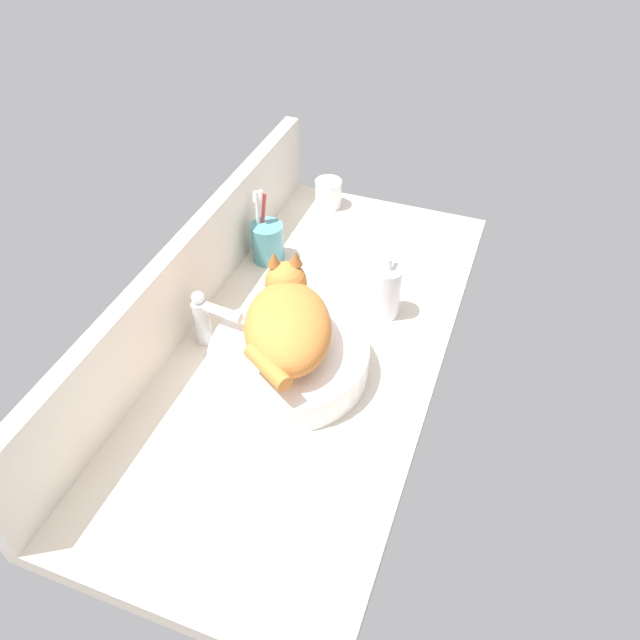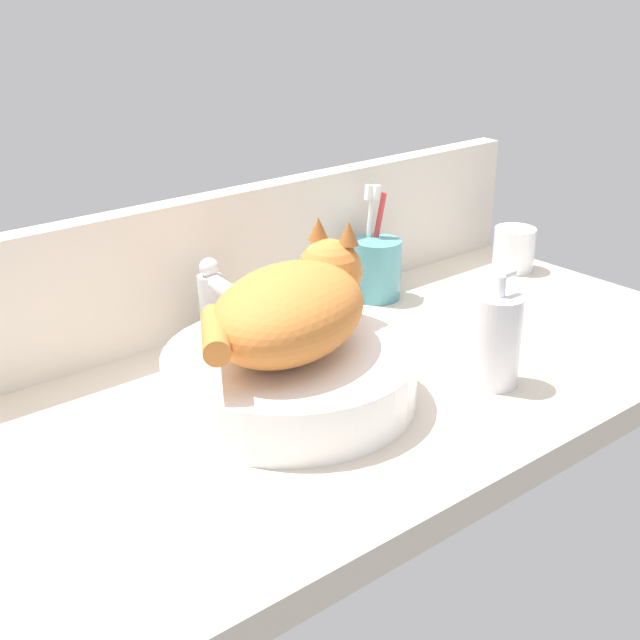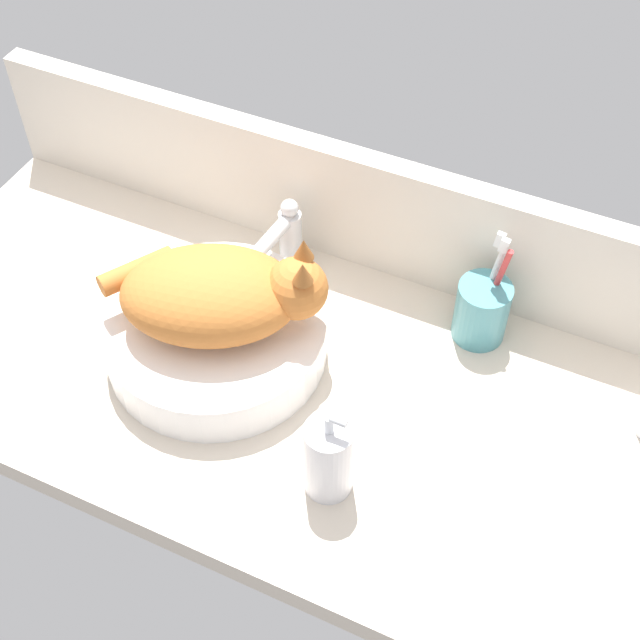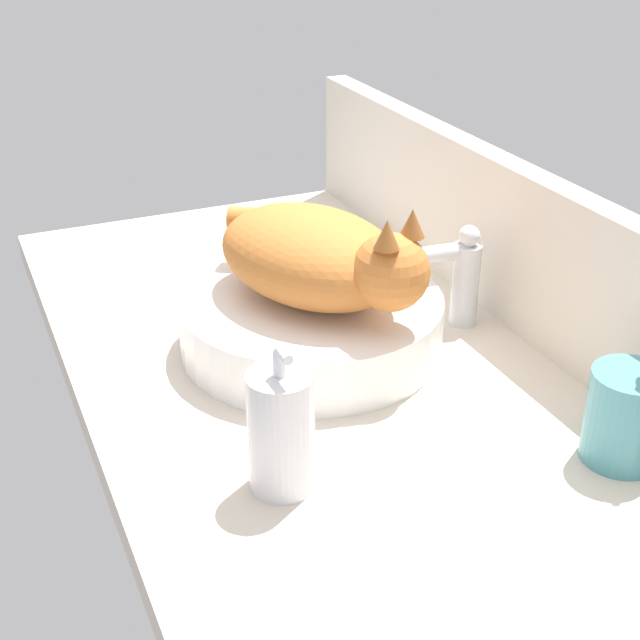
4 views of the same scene
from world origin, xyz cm
name	(u,v)px [view 4 (image 4 of 4)]	position (x,y,z in cm)	size (l,w,h in cm)	color
ground_plane	(340,395)	(0.00, 0.00, -2.00)	(122.04, 57.96, 4.00)	beige
backsplash_panel	(543,262)	(0.00, 27.18, 10.25)	(122.04, 3.60, 20.50)	silver
sink_basin	(312,322)	(-8.66, 0.06, 3.46)	(32.25, 32.25, 6.91)	white
cat	(320,256)	(-7.44, 0.68, 12.67)	(30.78, 25.66, 14.00)	#CC7533
faucet	(458,273)	(-6.79, 19.55, 7.30)	(3.85, 11.86, 13.60)	silver
soap_dispenser	(281,431)	(15.41, -13.43, 6.35)	(6.39, 6.39, 15.80)	silver
toothbrush_cup	(627,414)	(25.03, 19.68, 5.22)	(7.93, 7.93, 18.70)	teal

